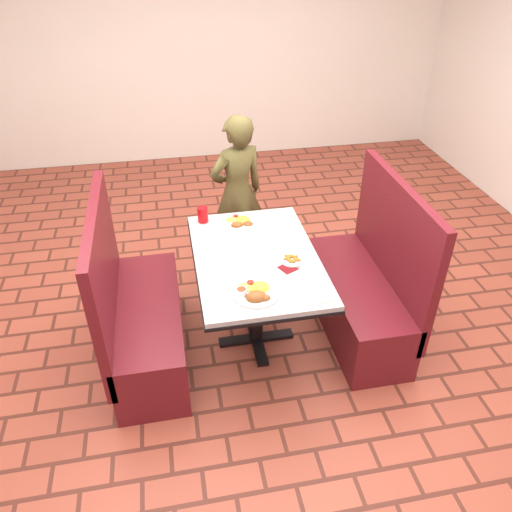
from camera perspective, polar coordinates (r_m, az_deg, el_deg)
name	(u,v)px	position (r m, az deg, el deg)	size (l,w,h in m)	color
room	(256,73)	(2.78, 0.00, 20.16)	(7.00, 7.04, 2.82)	#A54936
dining_table	(256,268)	(3.32, 0.00, -1.37)	(0.81, 1.21, 0.75)	#AEB0B2
booth_bench_left	(141,320)	(3.50, -13.05, -7.10)	(0.47, 1.20, 1.17)	maroon
booth_bench_right	(363,292)	(3.72, 12.18, -4.03)	(0.47, 1.20, 1.17)	maroon
diner_person	(237,193)	(4.22, -2.17, 7.19)	(0.49, 0.32, 1.34)	brown
near_dinner_plate	(255,291)	(2.93, -0.07, -3.97)	(0.28, 0.28, 0.09)	white
far_dinner_plate	(240,221)	(3.61, -1.87, 4.03)	(0.26, 0.26, 0.07)	white
plantain_plate	(292,259)	(3.23, 4.13, -0.37)	(0.16, 0.16, 0.02)	white
maroon_napkin	(288,268)	(3.16, 3.68, -1.39)	(0.10, 0.10, 0.00)	#5D0E13
spoon_utensil	(297,263)	(3.21, 4.69, -0.78)	(0.01, 0.12, 0.00)	#BCBCC1
red_tumbler	(203,215)	(3.64, -6.10, 4.73)	(0.08, 0.08, 0.11)	red
paper_napkin	(318,295)	(2.96, 7.07, -4.41)	(0.21, 0.15, 0.01)	white
knife_utensil	(254,294)	(2.93, -0.22, -4.40)	(0.01, 0.17, 0.00)	silver
fork_utensil	(258,297)	(2.91, 0.21, -4.68)	(0.01, 0.14, 0.00)	silver
lettuce_shreds	(260,250)	(3.32, 0.48, 0.66)	(0.28, 0.32, 0.00)	#8DB849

